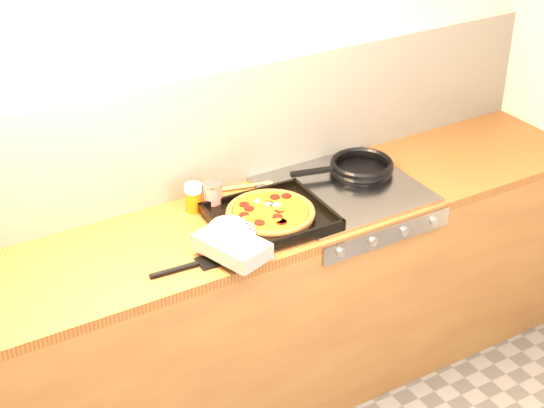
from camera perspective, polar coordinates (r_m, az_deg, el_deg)
room_shell at (r=3.33m, az=-4.19°, el=4.83°), size 3.20×3.20×3.20m
counter_run at (r=3.48m, az=-1.59°, el=-7.43°), size 3.20×0.62×0.90m
stovetop at (r=3.43m, az=4.87°, el=0.98°), size 0.60×0.56×0.02m
pizza_on_tray at (r=3.12m, az=-0.90°, el=-1.21°), size 0.59×0.50×0.07m
frying_pan at (r=3.54m, az=6.06°, el=2.54°), size 0.47×0.33×0.04m
tomato_can at (r=3.28m, az=-4.10°, el=0.56°), size 0.09×0.09×0.11m
juice_glass at (r=3.26m, az=-5.39°, el=0.44°), size 0.08×0.08×0.12m
wooden_spoon at (r=3.43m, az=-1.77°, el=1.22°), size 0.30×0.11×0.02m
black_spatula at (r=2.95m, az=-5.65°, el=-4.26°), size 0.28×0.09×0.02m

